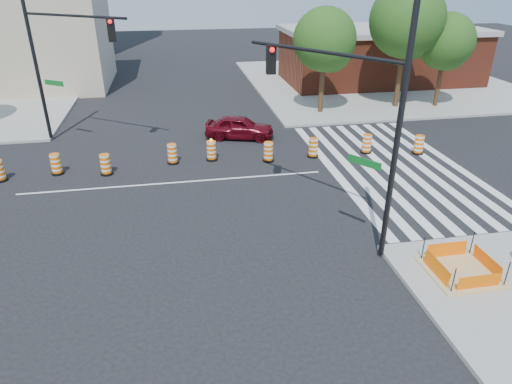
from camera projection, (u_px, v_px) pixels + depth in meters
ground at (175, 183)px, 21.40m from camera, size 120.00×120.00×0.00m
sidewalk_ne at (377, 82)px, 40.16m from camera, size 22.00×22.00×0.15m
crosswalk_east at (393, 166)px, 23.16m from camera, size 6.75×13.50×0.01m
lane_centerline at (175, 183)px, 21.40m from camera, size 14.00×0.12×0.01m
excavation_pit at (461, 270)px, 14.81m from camera, size 2.20×2.20×0.90m
brick_storefront at (380, 55)px, 39.18m from camera, size 16.50×8.50×4.60m
beige_midrise at (13, 24)px, 36.68m from camera, size 14.00×10.00×10.00m
red_coupe at (239, 127)px, 26.72m from camera, size 4.27×2.68×1.35m
signal_pole_se at (352, 104)px, 14.74m from camera, size 3.76×5.21×8.31m
signal_pole_nw at (57, 47)px, 23.65m from camera, size 5.51×3.95×8.77m
tree_north_c at (325, 43)px, 29.61m from camera, size 4.09×4.09×6.96m
tree_north_d at (407, 24)px, 30.40m from camera, size 4.98×4.98×8.46m
tree_north_e at (446, 45)px, 31.11m from camera, size 3.83×3.83×6.51m
median_drum_2 at (56, 165)px, 22.11m from camera, size 0.60×0.60×1.02m
median_drum_3 at (106, 165)px, 22.06m from camera, size 0.60×0.60×1.02m
median_drum_4 at (172, 154)px, 23.33m from camera, size 0.60×0.60×1.02m
median_drum_5 at (212, 151)px, 23.72m from camera, size 0.60×0.60×1.18m
median_drum_6 at (268, 152)px, 23.59m from camera, size 0.60×0.60×1.02m
median_drum_7 at (313, 148)px, 24.14m from camera, size 0.60×0.60×1.02m
median_drum_8 at (367, 144)px, 24.66m from camera, size 0.60×0.60×1.02m
median_drum_9 at (419, 145)px, 24.54m from camera, size 0.60×0.60×1.02m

